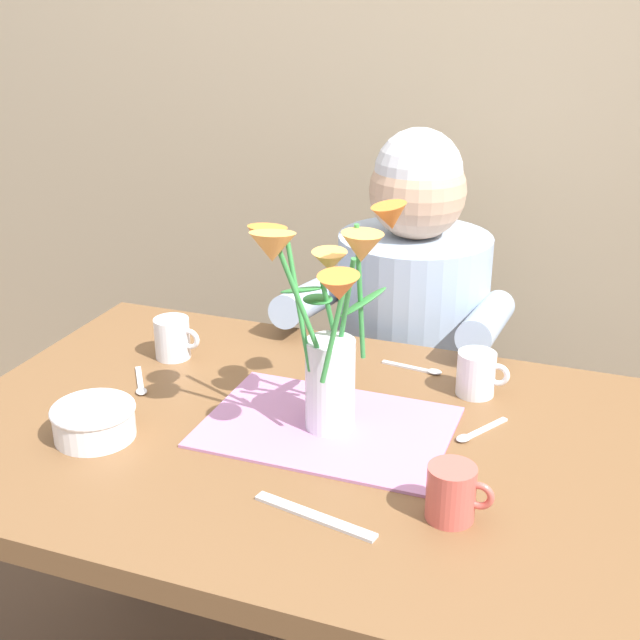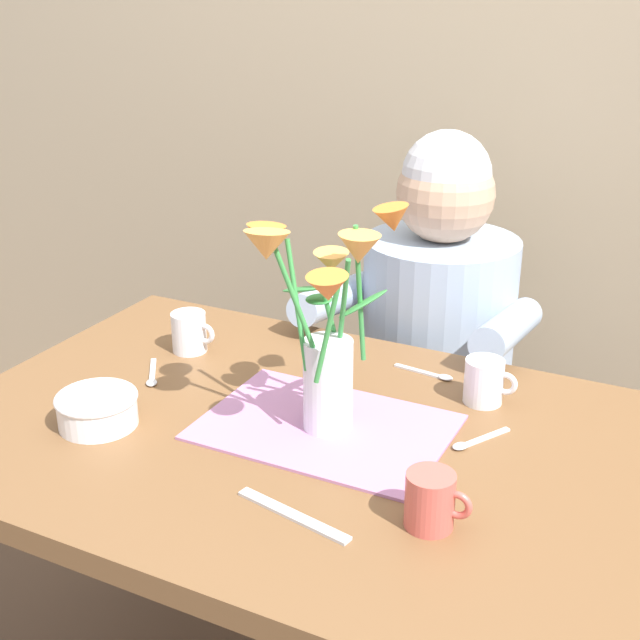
{
  "view_description": "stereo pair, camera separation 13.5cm",
  "coord_description": "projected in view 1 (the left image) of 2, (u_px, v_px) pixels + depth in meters",
  "views": [
    {
      "loc": [
        0.45,
        -1.12,
        1.44
      ],
      "look_at": [
        0.01,
        0.05,
        0.92
      ],
      "focal_mm": 47.41,
      "sensor_mm": 36.0,
      "label": 1
    },
    {
      "loc": [
        0.57,
        -1.07,
        1.44
      ],
      "look_at": [
        0.01,
        0.05,
        0.92
      ],
      "focal_mm": 47.41,
      "sensor_mm": 36.0,
      "label": 2
    }
  ],
  "objects": [
    {
      "name": "striped_placemat",
      "position": [
        327.0,
        427.0,
        1.39
      ],
      "size": [
        0.4,
        0.28,
        0.0
      ],
      "primitive_type": "cube",
      "color": "#B275A3",
      "rests_on": "dining_table"
    },
    {
      "name": "coffee_cup",
      "position": [
        477.0,
        374.0,
        1.49
      ],
      "size": [
        0.09,
        0.07,
        0.08
      ],
      "color": "silver",
      "rests_on": "dining_table"
    },
    {
      "name": "seated_person",
      "position": [
        409.0,
        375.0,
        1.97
      ],
      "size": [
        0.45,
        0.47,
        1.14
      ],
      "rotation": [
        0.0,
        0.0,
        0.05
      ],
      "color": "#4C4C56",
      "rests_on": "ground_plane"
    },
    {
      "name": "ceramic_mug",
      "position": [
        173.0,
        338.0,
        1.63
      ],
      "size": [
        0.09,
        0.07,
        0.08
      ],
      "color": "silver",
      "rests_on": "dining_table"
    },
    {
      "name": "dining_table",
      "position": [
        303.0,
        482.0,
        1.42
      ],
      "size": [
        1.2,
        0.8,
        0.74
      ],
      "color": "brown",
      "rests_on": "ground_plane"
    },
    {
      "name": "tea_cup",
      "position": [
        452.0,
        493.0,
        1.15
      ],
      "size": [
        0.09,
        0.07,
        0.08
      ],
      "color": "#CC564C",
      "rests_on": "dining_table"
    },
    {
      "name": "spoon_1",
      "position": [
        421.0,
        369.0,
        1.59
      ],
      "size": [
        0.12,
        0.03,
        0.01
      ],
      "color": "silver",
      "rests_on": "dining_table"
    },
    {
      "name": "ceramic_bowl",
      "position": [
        94.0,
        420.0,
        1.35
      ],
      "size": [
        0.14,
        0.14,
        0.06
      ],
      "color": "white",
      "rests_on": "dining_table"
    },
    {
      "name": "spoon_2",
      "position": [
        141.0,
        385.0,
        1.53
      ],
      "size": [
        0.08,
        0.11,
        0.01
      ],
      "color": "silver",
      "rests_on": "dining_table"
    },
    {
      "name": "flower_vase",
      "position": [
        327.0,
        321.0,
        1.31
      ],
      "size": [
        0.24,
        0.26,
        0.37
      ],
      "color": "silver",
      "rests_on": "dining_table"
    },
    {
      "name": "spoon_0",
      "position": [
        474.0,
        433.0,
        1.37
      ],
      "size": [
        0.07,
        0.11,
        0.01
      ],
      "color": "silver",
      "rests_on": "dining_table"
    },
    {
      "name": "wood_panel_backdrop",
      "position": [
        456.0,
        52.0,
        2.09
      ],
      "size": [
        4.0,
        0.1,
        2.5
      ],
      "primitive_type": "cube",
      "color": "tan",
      "rests_on": "ground_plane"
    },
    {
      "name": "dinner_knife",
      "position": [
        315.0,
        516.0,
        1.16
      ],
      "size": [
        0.19,
        0.06,
        0.0
      ],
      "primitive_type": "cube",
      "rotation": [
        0.0,
        0.0,
        -0.2
      ],
      "color": "silver",
      "rests_on": "dining_table"
    }
  ]
}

